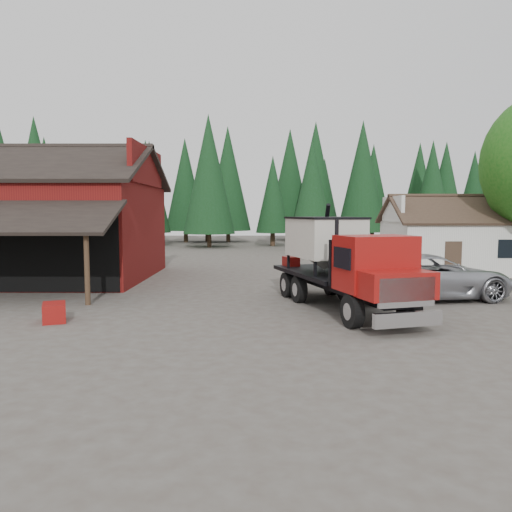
{
  "coord_description": "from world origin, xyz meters",
  "views": [
    {
      "loc": [
        0.93,
        -16.83,
        3.55
      ],
      "look_at": [
        0.87,
        3.17,
        1.8
      ],
      "focal_mm": 35.0,
      "sensor_mm": 36.0,
      "label": 1
    }
  ],
  "objects": [
    {
      "name": "ground",
      "position": [
        0.0,
        0.0,
        0.0
      ],
      "size": [
        120.0,
        120.0,
        0.0
      ],
      "primitive_type": "plane",
      "color": "#473F38",
      "rests_on": "ground"
    },
    {
      "name": "feed_truck",
      "position": [
        4.0,
        1.3,
        1.83
      ],
      "size": [
        4.64,
        8.97,
        3.91
      ],
      "rotation": [
        0.0,
        0.0,
        0.28
      ],
      "color": "black",
      "rests_on": "ground"
    },
    {
      "name": "near_pine_b",
      "position": [
        6.0,
        30.0,
        5.89
      ],
      "size": [
        3.96,
        3.96,
        10.4
      ],
      "color": "#382619",
      "rests_on": "ground"
    },
    {
      "name": "silver_car",
      "position": [
        8.0,
        3.46,
        0.93
      ],
      "size": [
        7.12,
        4.2,
        1.86
      ],
      "primitive_type": "imported",
      "rotation": [
        0.0,
        0.0,
        1.75
      ],
      "color": "#A9ABB1",
      "rests_on": "ground"
    },
    {
      "name": "near_pine_d",
      "position": [
        -4.0,
        34.0,
        7.39
      ],
      "size": [
        5.28,
        5.28,
        13.4
      ],
      "color": "#382619",
      "rests_on": "ground"
    },
    {
      "name": "near_pine_c",
      "position": [
        22.0,
        26.0,
        6.89
      ],
      "size": [
        4.84,
        4.84,
        12.4
      ],
      "color": "#382619",
      "rests_on": "ground"
    },
    {
      "name": "conifer_backdrop",
      "position": [
        0.0,
        42.0,
        0.0
      ],
      "size": [
        76.0,
        16.0,
        16.0
      ],
      "primitive_type": null,
      "color": "black",
      "rests_on": "ground"
    },
    {
      "name": "equip_box",
      "position": [
        -5.7,
        -0.82,
        0.3
      ],
      "size": [
        1.05,
        1.28,
        0.6
      ],
      "primitive_type": "cube",
      "rotation": [
        0.0,
        0.0,
        0.37
      ],
      "color": "maroon",
      "rests_on": "ground"
    },
    {
      "name": "farmhouse",
      "position": [
        13.0,
        13.0,
        1.67
      ],
      "size": [
        8.6,
        6.42,
        4.65
      ],
      "color": "silver",
      "rests_on": "ground"
    },
    {
      "name": "red_barn",
      "position": [
        -11.0,
        9.9,
        2.69
      ],
      "size": [
        12.8,
        13.63,
        7.18
      ],
      "color": "maroon",
      "rests_on": "ground"
    },
    {
      "name": "near_pine_a",
      "position": [
        -22.0,
        28.0,
        6.39
      ],
      "size": [
        4.4,
        4.4,
        11.4
      ],
      "color": "#382619",
      "rests_on": "ground"
    }
  ]
}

